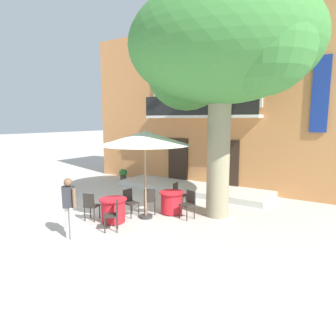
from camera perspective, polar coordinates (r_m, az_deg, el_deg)
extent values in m
plane|color=beige|center=(10.95, -9.62, -7.90)|extent=(120.00, 120.00, 0.00)
cube|color=#CC844C|center=(15.96, 9.95, 11.06)|extent=(13.00, 4.00, 7.50)
cube|color=#332319|center=(14.89, 1.95, 1.30)|extent=(1.10, 0.08, 2.30)
cube|color=#332319|center=(13.73, 11.25, 0.46)|extent=(1.10, 0.08, 2.30)
cube|color=silver|center=(15.29, -0.98, 14.66)|extent=(1.10, 0.08, 1.90)
cube|color=black|center=(15.27, -1.04, 14.67)|extent=(0.84, 0.04, 1.60)
cube|color=silver|center=(14.18, 6.65, 15.03)|extent=(1.10, 0.08, 1.90)
cube|color=black|center=(14.15, 6.60, 15.04)|extent=(0.84, 0.04, 1.60)
cube|color=silver|center=(13.34, 15.43, 15.14)|extent=(1.10, 0.08, 1.90)
cube|color=black|center=(13.31, 15.39, 15.16)|extent=(0.84, 0.04, 1.60)
cube|color=silver|center=(13.85, 6.01, 9.75)|extent=(5.60, 0.65, 0.12)
cube|color=black|center=(13.61, 5.47, 11.92)|extent=(5.60, 0.06, 0.90)
cylinder|color=#B2B2B7|center=(14.38, 1.37, 15.41)|extent=(0.04, 0.95, 1.33)
cube|color=red|center=(14.04, 0.36, 16.79)|extent=(0.60, 0.29, 0.38)
cylinder|color=#B2B2B7|center=(13.27, 10.55, 15.78)|extent=(0.04, 0.95, 1.33)
cube|color=yellow|center=(12.90, 9.77, 17.34)|extent=(0.60, 0.29, 0.38)
cylinder|color=#995638|center=(15.07, -1.85, 10.59)|extent=(0.28, 0.28, 0.32)
ellipsoid|color=#4C8E38|center=(15.08, -1.86, 11.84)|extent=(0.37, 0.37, 0.33)
cylinder|color=#47423D|center=(14.24, 3.29, 10.50)|extent=(0.32, 0.32, 0.24)
ellipsoid|color=#2D7533|center=(14.26, 3.30, 11.91)|extent=(0.41, 0.41, 0.46)
cylinder|color=#47423D|center=(13.54, 9.01, 10.48)|extent=(0.27, 0.27, 0.25)
ellipsoid|color=#38843D|center=(13.56, 9.05, 12.06)|extent=(0.35, 0.35, 0.50)
cylinder|color=#995638|center=(12.99, 15.29, 10.53)|extent=(0.34, 0.34, 0.34)
ellipsoid|color=#2D7533|center=(13.00, 15.35, 11.96)|extent=(0.45, 0.45, 0.31)
cube|color=navy|center=(12.69, 27.13, 12.42)|extent=(0.60, 0.06, 2.80)
cube|color=silver|center=(13.58, 4.42, -3.89)|extent=(7.08, 2.05, 0.25)
cylinder|color=gray|center=(9.89, 9.59, 1.62)|extent=(0.74, 0.74, 3.83)
ellipsoid|color=#3D7F38|center=(10.07, 10.17, 22.15)|extent=(6.00, 5.40, 3.60)
sphere|color=#3D7F38|center=(11.37, 3.62, 18.45)|extent=(3.00, 3.00, 3.00)
sphere|color=#3D7F38|center=(8.95, 17.99, 21.55)|extent=(2.70, 2.70, 2.70)
cylinder|color=red|center=(10.32, 0.70, -6.69)|extent=(0.74, 0.74, 0.68)
cylinder|color=red|center=(10.22, 0.70, -4.70)|extent=(0.86, 0.86, 0.04)
cylinder|color=#2D2823|center=(10.42, 0.69, -8.57)|extent=(0.44, 0.44, 0.03)
cylinder|color=#2D2823|center=(9.61, 3.63, -8.82)|extent=(0.04, 0.04, 0.45)
cylinder|color=#2D2823|center=(9.84, 2.22, -8.37)|extent=(0.04, 0.04, 0.45)
cylinder|color=#2D2823|center=(9.84, 5.05, -8.40)|extent=(0.04, 0.04, 0.45)
cylinder|color=#2D2823|center=(10.07, 3.65, -7.98)|extent=(0.04, 0.04, 0.45)
cube|color=#2D2823|center=(9.77, 3.65, -7.02)|extent=(0.49, 0.49, 0.04)
cube|color=#2D2823|center=(9.83, 4.42, -5.53)|extent=(0.38, 0.14, 0.42)
cylinder|color=#2D2823|center=(11.11, 3.44, -6.32)|extent=(0.04, 0.04, 0.45)
cylinder|color=#2D2823|center=(10.81, 2.78, -6.76)|extent=(0.04, 0.04, 0.45)
cylinder|color=#2D2823|center=(11.24, 1.81, -6.13)|extent=(0.04, 0.04, 0.45)
cylinder|color=#2D2823|center=(10.93, 1.12, -6.56)|extent=(0.04, 0.04, 0.45)
cube|color=#2D2823|center=(10.96, 2.30, -5.21)|extent=(0.46, 0.46, 0.04)
cube|color=#2D2823|center=(10.97, 1.43, -3.95)|extent=(0.10, 0.38, 0.42)
cylinder|color=#2D2823|center=(10.51, -4.41, -7.24)|extent=(0.04, 0.04, 0.45)
cylinder|color=#2D2823|center=(10.50, -2.55, -7.23)|extent=(0.04, 0.04, 0.45)
cylinder|color=#2D2823|center=(10.18, -4.47, -7.78)|extent=(0.04, 0.04, 0.45)
cylinder|color=#2D2823|center=(10.18, -2.54, -7.77)|extent=(0.04, 0.04, 0.45)
cube|color=#2D2823|center=(10.28, -3.51, -6.20)|extent=(0.56, 0.56, 0.04)
cube|color=#2D2823|center=(10.04, -3.53, -5.20)|extent=(0.33, 0.26, 0.42)
cylinder|color=red|center=(9.61, -10.43, -8.05)|extent=(0.74, 0.74, 0.68)
cylinder|color=red|center=(9.51, -10.49, -5.92)|extent=(0.86, 0.86, 0.04)
cylinder|color=#2D2823|center=(9.72, -10.37, -10.05)|extent=(0.44, 0.44, 0.03)
cylinder|color=#2D2823|center=(10.09, -5.63, -7.97)|extent=(0.04, 0.04, 0.45)
cylinder|color=#2D2823|center=(9.87, -7.10, -8.38)|extent=(0.04, 0.04, 0.45)
cylinder|color=#2D2823|center=(10.33, -6.91, -7.57)|extent=(0.04, 0.04, 0.45)
cylinder|color=#2D2823|center=(10.12, -8.38, -7.96)|extent=(0.04, 0.04, 0.45)
cube|color=#2D2823|center=(10.03, -7.03, -6.63)|extent=(0.46, 0.46, 0.04)
cube|color=#2D2823|center=(10.11, -7.73, -5.18)|extent=(0.10, 0.38, 0.42)
cylinder|color=#2D2823|center=(10.23, -14.62, -7.99)|extent=(0.04, 0.04, 0.45)
cylinder|color=#2D2823|center=(10.06, -12.94, -8.21)|extent=(0.04, 0.04, 0.45)
cylinder|color=#2D2823|center=(9.95, -15.63, -8.52)|extent=(0.04, 0.04, 0.45)
cylinder|color=#2D2823|center=(9.78, -13.93, -8.76)|extent=(0.04, 0.04, 0.45)
cube|color=#2D2823|center=(9.93, -14.34, -7.02)|extent=(0.50, 0.50, 0.04)
cube|color=#2D2823|center=(9.72, -14.93, -5.98)|extent=(0.38, 0.15, 0.42)
cylinder|color=#2D2823|center=(8.80, -12.00, -10.73)|extent=(0.04, 0.04, 0.45)
cylinder|color=#2D2823|center=(9.12, -11.77, -10.00)|extent=(0.04, 0.04, 0.45)
cylinder|color=#2D2823|center=(8.77, -9.76, -10.73)|extent=(0.04, 0.04, 0.45)
cylinder|color=#2D2823|center=(9.09, -9.61, -10.00)|extent=(0.04, 0.04, 0.45)
cube|color=#2D2823|center=(8.87, -10.83, -8.87)|extent=(0.56, 0.56, 0.04)
cube|color=#2D2823|center=(8.78, -9.70, -7.44)|extent=(0.27, 0.32, 0.42)
cylinder|color=#997A56|center=(9.68, -4.33, -2.27)|extent=(0.06, 0.06, 2.55)
cylinder|color=#333333|center=(9.99, -4.25, -9.23)|extent=(0.44, 0.44, 0.08)
cone|color=silver|center=(9.50, -4.43, 5.73)|extent=(2.90, 2.90, 0.45)
cylinder|color=#47423D|center=(15.63, -8.54, -2.10)|extent=(0.32, 0.32, 0.32)
ellipsoid|color=#2D7533|center=(15.57, -8.57, -0.85)|extent=(0.41, 0.41, 0.37)
cylinder|color=silver|center=(8.65, -18.58, -9.83)|extent=(0.14, 0.14, 0.89)
cylinder|color=silver|center=(8.52, -17.82, -10.09)|extent=(0.14, 0.14, 0.89)
cube|color=#2D2D33|center=(8.38, -18.45, -5.27)|extent=(0.38, 0.40, 0.56)
sphere|color=brown|center=(8.29, -18.59, -2.59)|extent=(0.22, 0.22, 0.22)
cylinder|color=brown|center=(8.55, -19.37, -5.03)|extent=(0.09, 0.09, 0.52)
cylinder|color=brown|center=(8.21, -17.50, -5.51)|extent=(0.09, 0.09, 0.52)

